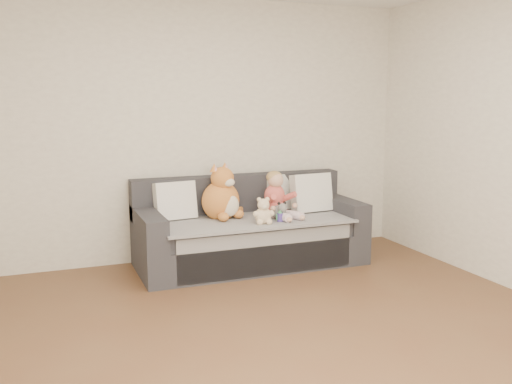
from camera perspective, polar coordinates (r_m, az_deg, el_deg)
room_shell at (r=3.83m, az=2.20°, el=4.35°), size 5.00×5.00×5.00m
sofa at (r=5.65m, az=-0.70°, el=-4.11°), size 2.20×0.94×0.85m
cushion_left at (r=5.52m, az=-8.09°, el=-0.86°), size 0.41×0.22×0.38m
cushion_right_back at (r=5.97m, az=2.76°, el=0.04°), size 0.43×0.27×0.38m
cushion_right_front at (r=5.86m, az=5.55°, el=-0.08°), size 0.44×0.23×0.40m
toddler at (r=5.59m, az=2.12°, el=-0.55°), size 0.32×0.47×0.46m
plush_cat at (r=5.53m, az=-3.42°, el=-0.51°), size 0.45×0.45×0.57m
teddy_bear at (r=5.29m, az=0.75°, el=-2.11°), size 0.20×0.15×0.26m
plush_cow at (r=5.50m, az=2.33°, el=-1.95°), size 0.15×0.23×0.18m
sippy_cup at (r=5.39m, az=2.41°, el=-2.39°), size 0.10×0.08×0.11m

